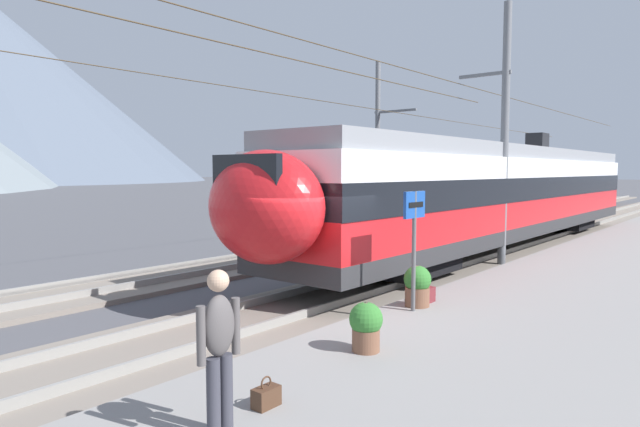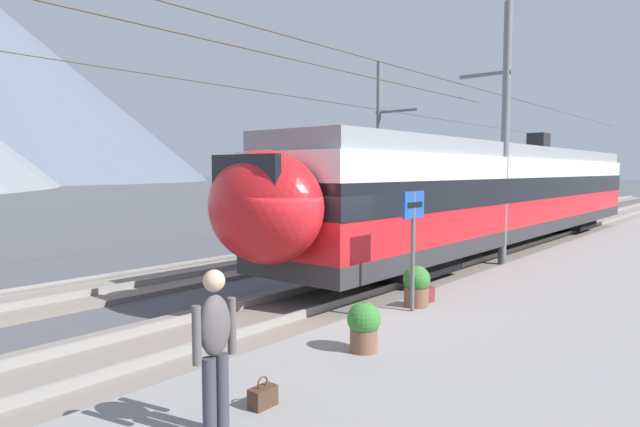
# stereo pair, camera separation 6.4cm
# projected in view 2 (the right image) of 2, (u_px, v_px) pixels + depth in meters

# --- Properties ---
(ground_plane) EXTENTS (400.00, 400.00, 0.00)m
(ground_plane) POSITION_uv_depth(u_px,v_px,m) (312.00, 325.00, 10.55)
(ground_plane) COLOR #4C4C51
(platform_slab) EXTENTS (120.00, 6.00, 0.33)m
(platform_slab) POSITION_uv_depth(u_px,v_px,m) (516.00, 362.00, 8.01)
(platform_slab) COLOR gray
(platform_slab) RESTS_ON ground
(track_near) EXTENTS (120.00, 3.00, 0.28)m
(track_near) POSITION_uv_depth(u_px,v_px,m) (279.00, 313.00, 11.12)
(track_near) COLOR slate
(track_near) RESTS_ON ground
(track_far) EXTENTS (120.00, 3.00, 0.28)m
(track_far) POSITION_uv_depth(u_px,v_px,m) (143.00, 281.00, 14.32)
(track_far) COLOR slate
(track_far) RESTS_ON ground
(train_near_platform) EXTENTS (25.20, 2.95, 4.27)m
(train_near_platform) POSITION_uv_depth(u_px,v_px,m) (499.00, 192.00, 19.69)
(train_near_platform) COLOR #2D2D30
(train_near_platform) RESTS_ON track_near
(train_far_track) EXTENTS (32.02, 3.03, 4.27)m
(train_far_track) POSITION_uv_depth(u_px,v_px,m) (545.00, 181.00, 39.12)
(train_far_track) COLOR #2D2D30
(train_far_track) RESTS_ON track_far
(catenary_mast_mid) EXTENTS (40.84, 1.65, 8.00)m
(catenary_mast_mid) POSITION_uv_depth(u_px,v_px,m) (502.00, 132.00, 16.42)
(catenary_mast_mid) COLOR slate
(catenary_mast_mid) RESTS_ON ground
(catenary_mast_far_side) EXTENTS (40.84, 2.23, 8.15)m
(catenary_mast_far_side) POSITION_uv_depth(u_px,v_px,m) (381.00, 145.00, 25.84)
(catenary_mast_far_side) COLOR slate
(catenary_mast_far_side) RESTS_ON ground
(platform_sign) EXTENTS (0.70, 0.08, 2.27)m
(platform_sign) POSITION_uv_depth(u_px,v_px,m) (413.00, 224.00, 10.17)
(platform_sign) COLOR #59595B
(platform_sign) RESTS_ON platform_slab
(passenger_walking) EXTENTS (0.53, 0.22, 1.69)m
(passenger_walking) POSITION_uv_depth(u_px,v_px,m) (215.00, 344.00, 5.38)
(passenger_walking) COLOR #383842
(passenger_walking) RESTS_ON platform_slab
(handbag_beside_passenger) EXTENTS (0.32, 0.18, 0.36)m
(handbag_beside_passenger) POSITION_uv_depth(u_px,v_px,m) (263.00, 396.00, 6.11)
(handbag_beside_passenger) COLOR #472D1E
(handbag_beside_passenger) RESTS_ON platform_slab
(handbag_near_sign) EXTENTS (0.32, 0.18, 0.43)m
(handbag_near_sign) POSITION_uv_depth(u_px,v_px,m) (427.00, 295.00, 10.97)
(handbag_near_sign) COLOR maroon
(handbag_near_sign) RESTS_ON platform_slab
(potted_plant_platform_edge) EXTENTS (0.53, 0.53, 0.80)m
(potted_plant_platform_edge) POSITION_uv_depth(u_px,v_px,m) (416.00, 284.00, 10.63)
(potted_plant_platform_edge) COLOR brown
(potted_plant_platform_edge) RESTS_ON platform_slab
(potted_plant_by_shelter) EXTENTS (0.50, 0.50, 0.73)m
(potted_plant_by_shelter) POSITION_uv_depth(u_px,v_px,m) (364.00, 324.00, 7.97)
(potted_plant_by_shelter) COLOR brown
(potted_plant_by_shelter) RESTS_ON platform_slab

